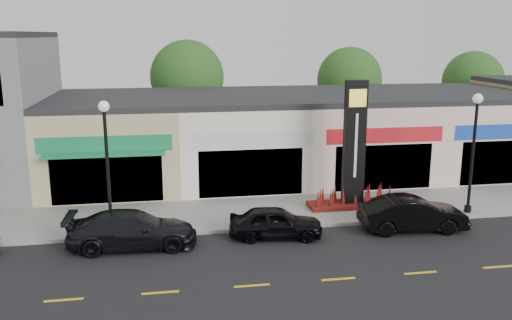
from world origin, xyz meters
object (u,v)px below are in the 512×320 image
object	(u,v)px
car_dark_sedan	(132,230)
car_black_conv	(413,214)
lamp_west_near	(107,154)
pylon_sign	(354,163)
car_black_sedan	(276,222)
lamp_east_near	(474,141)

from	to	relation	value
car_dark_sedan	car_black_conv	bearing A→B (deg)	-88.50
lamp_west_near	car_black_conv	distance (m)	12.95
car_black_conv	pylon_sign	bearing A→B (deg)	30.78
lamp_west_near	car_black_sedan	size ratio (longest dim) A/B	1.43
lamp_east_near	car_black_sedan	distance (m)	9.84
lamp_east_near	car_black_sedan	world-z (taller)	lamp_east_near
pylon_sign	car_black_sedan	bearing A→B (deg)	-145.24
car_dark_sedan	car_black_conv	distance (m)	11.64
pylon_sign	lamp_west_near	bearing A→B (deg)	-171.23
lamp_east_near	car_dark_sedan	xyz separation A→B (m)	(-15.07, -1.40, -2.75)
lamp_east_near	car_black_conv	bearing A→B (deg)	-156.87
pylon_sign	car_black_sedan	distance (m)	5.52
pylon_sign	car_black_conv	xyz separation A→B (m)	(1.57, -3.16, -1.54)
lamp_east_near	lamp_west_near	bearing A→B (deg)	180.00
car_dark_sedan	car_black_conv	world-z (taller)	car_black_conv
pylon_sign	lamp_east_near	bearing A→B (deg)	-18.75
pylon_sign	car_black_conv	distance (m)	3.85
car_black_conv	lamp_west_near	bearing A→B (deg)	87.72
lamp_west_near	car_black_conv	xyz separation A→B (m)	(12.57, -1.46, -2.74)
pylon_sign	car_black_sedan	xyz separation A→B (m)	(-4.34, -3.01, -1.62)
lamp_east_near	car_black_sedan	bearing A→B (deg)	-172.01
car_black_conv	car_dark_sedan	bearing A→B (deg)	94.03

